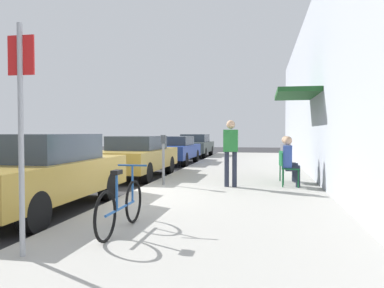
# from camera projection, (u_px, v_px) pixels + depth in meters

# --- Properties ---
(ground_plane) EXTENTS (60.00, 60.00, 0.00)m
(ground_plane) POSITION_uv_depth(u_px,v_px,m) (125.00, 199.00, 8.46)
(ground_plane) COLOR #2D2D30
(sidewalk_slab) EXTENTS (4.50, 32.00, 0.12)m
(sidewalk_slab) POSITION_uv_depth(u_px,v_px,m) (232.00, 187.00, 10.01)
(sidewalk_slab) COLOR #9E9B93
(sidewalk_slab) RESTS_ON ground_plane
(building_facade) EXTENTS (1.40, 32.00, 5.64)m
(building_facade) POSITION_uv_depth(u_px,v_px,m) (328.00, 81.00, 9.48)
(building_facade) COLOR #999EA8
(building_facade) RESTS_ON ground_plane
(parked_car_0) EXTENTS (1.80, 4.40, 1.48)m
(parked_car_0) POSITION_uv_depth(u_px,v_px,m) (40.00, 172.00, 7.11)
(parked_car_0) COLOR #A58433
(parked_car_0) RESTS_ON ground_plane
(parked_car_1) EXTENTS (1.80, 4.40, 1.39)m
(parked_car_1) POSITION_uv_depth(u_px,v_px,m) (136.00, 156.00, 12.51)
(parked_car_1) COLOR #A58433
(parked_car_1) RESTS_ON ground_plane
(parked_car_2) EXTENTS (1.80, 4.40, 1.32)m
(parked_car_2) POSITION_uv_depth(u_px,v_px,m) (174.00, 149.00, 17.82)
(parked_car_2) COLOR navy
(parked_car_2) RESTS_ON ground_plane
(parked_car_3) EXTENTS (1.80, 4.40, 1.39)m
(parked_car_3) POSITION_uv_depth(u_px,v_px,m) (195.00, 145.00, 23.22)
(parked_car_3) COLOR #47514C
(parked_car_3) RESTS_ON ground_plane
(parking_meter) EXTENTS (0.12, 0.10, 1.32)m
(parking_meter) POSITION_uv_depth(u_px,v_px,m) (163.00, 156.00, 9.95)
(parking_meter) COLOR slate
(parking_meter) RESTS_ON sidewalk_slab
(street_sign) EXTENTS (0.32, 0.06, 2.60)m
(street_sign) POSITION_uv_depth(u_px,v_px,m) (21.00, 121.00, 4.18)
(street_sign) COLOR gray
(street_sign) RESTS_ON sidewalk_slab
(bicycle_0) EXTENTS (0.46, 1.71, 0.90)m
(bicycle_0) POSITION_uv_depth(u_px,v_px,m) (121.00, 206.00, 5.27)
(bicycle_0) COLOR black
(bicycle_0) RESTS_ON sidewalk_slab
(cafe_chair_0) EXTENTS (0.48, 0.48, 0.87)m
(cafe_chair_0) POSITION_uv_depth(u_px,v_px,m) (288.00, 167.00, 9.65)
(cafe_chair_0) COLOR #14592D
(cafe_chair_0) RESTS_ON sidewalk_slab
(seated_patron_0) EXTENTS (0.45, 0.38, 1.29)m
(seated_patron_0) POSITION_uv_depth(u_px,v_px,m) (290.00, 159.00, 9.63)
(seated_patron_0) COLOR #232838
(seated_patron_0) RESTS_ON sidewalk_slab
(cafe_chair_1) EXTENTS (0.51, 0.51, 0.87)m
(cafe_chair_1) POSITION_uv_depth(u_px,v_px,m) (286.00, 164.00, 10.53)
(cafe_chair_1) COLOR #14592D
(cafe_chair_1) RESTS_ON sidewalk_slab
(seated_patron_1) EXTENTS (0.48, 0.42, 1.29)m
(seated_patron_1) POSITION_uv_depth(u_px,v_px,m) (288.00, 157.00, 10.52)
(seated_patron_1) COLOR #232838
(seated_patron_1) RESTS_ON sidewalk_slab
(pedestrian_standing) EXTENTS (0.36, 0.22, 1.70)m
(pedestrian_standing) POSITION_uv_depth(u_px,v_px,m) (231.00, 148.00, 9.58)
(pedestrian_standing) COLOR #232838
(pedestrian_standing) RESTS_ON sidewalk_slab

